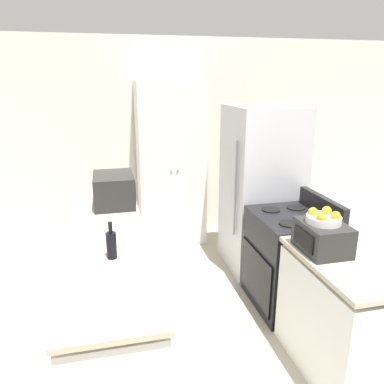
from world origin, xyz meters
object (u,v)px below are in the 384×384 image
object	(u,v)px
pantry_cabinet	(171,165)
microwave	(114,190)
stove	(289,260)
refrigerator	(261,189)
fruit_bowl	(324,218)
wine_bottle	(111,244)
toaster_oven	(322,237)

from	to	relation	value
pantry_cabinet	microwave	xyz separation A→B (m)	(-0.75, -1.05, 0.02)
pantry_cabinet	microwave	world-z (taller)	pantry_cabinet
stove	refrigerator	bearing A→B (deg)	87.15
refrigerator	fruit_bowl	world-z (taller)	refrigerator
wine_bottle	fruit_bowl	xyz separation A→B (m)	(1.47, -0.22, 0.15)
wine_bottle	toaster_oven	bearing A→B (deg)	-9.08
stove	toaster_oven	xyz separation A→B (m)	(-0.15, -0.71, 0.55)
wine_bottle	toaster_oven	distance (m)	1.49
pantry_cabinet	fruit_bowl	xyz separation A→B (m)	(0.66, -2.43, 0.12)
refrigerator	fruit_bowl	distance (m)	1.54
microwave	refrigerator	bearing A→B (deg)	4.70
microwave	wine_bottle	xyz separation A→B (m)	(-0.06, -1.16, -0.05)
fruit_bowl	microwave	bearing A→B (deg)	135.66
pantry_cabinet	stove	bearing A→B (deg)	-65.05
stove	wine_bottle	xyz separation A→B (m)	(-1.61, -0.47, 0.54)
microwave	fruit_bowl	world-z (taller)	fruit_bowl
toaster_oven	fruit_bowl	world-z (taller)	fruit_bowl
pantry_cabinet	refrigerator	size ratio (longest dim) A/B	1.13
toaster_oven	fruit_bowl	bearing A→B (deg)	78.53
pantry_cabinet	fruit_bowl	bearing A→B (deg)	-74.70
microwave	wine_bottle	bearing A→B (deg)	-92.89
fruit_bowl	refrigerator	bearing A→B (deg)	83.05
microwave	toaster_oven	world-z (taller)	microwave
stove	fruit_bowl	distance (m)	0.99
pantry_cabinet	stove	size ratio (longest dim) A/B	1.94
stove	wine_bottle	world-z (taller)	wine_bottle
pantry_cabinet	wine_bottle	bearing A→B (deg)	-110.07
microwave	fruit_bowl	xyz separation A→B (m)	(1.41, -1.38, 0.10)
pantry_cabinet	refrigerator	world-z (taller)	pantry_cabinet
pantry_cabinet	fruit_bowl	world-z (taller)	pantry_cabinet
pantry_cabinet	refrigerator	distance (m)	1.26
stove	toaster_oven	bearing A→B (deg)	-101.70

